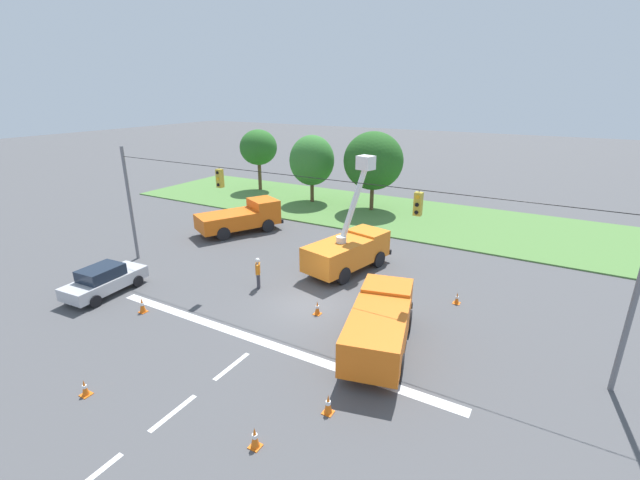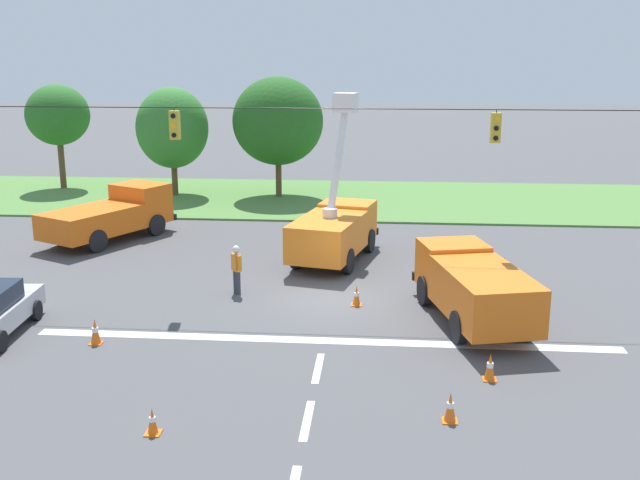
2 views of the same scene
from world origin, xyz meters
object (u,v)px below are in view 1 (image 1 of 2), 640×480
(utility_truck_support_far, at_px, (380,323))
(traffic_cone_lane_edge_a, at_px, (317,308))
(tree_west, at_px, (312,160))
(traffic_cone_near_bucket, at_px, (328,404))
(utility_truck_support_near, at_px, (242,217))
(sedan_silver, at_px, (104,280))
(traffic_cone_foreground_left, at_px, (142,305))
(utility_truck_bucket_lift, at_px, (348,249))
(traffic_cone_mid_left, at_px, (85,388))
(traffic_cone_mid_right, at_px, (255,437))
(road_worker, at_px, (258,271))
(tree_far_west, at_px, (258,148))
(tree_centre, at_px, (373,161))
(traffic_cone_foreground_right, at_px, (457,298))

(utility_truck_support_far, height_order, traffic_cone_lane_edge_a, utility_truck_support_far)
(tree_west, xyz_separation_m, traffic_cone_near_bucket, (15.21, -24.43, -3.70))
(utility_truck_support_near, xyz_separation_m, sedan_silver, (0.47, -12.03, -0.38))
(utility_truck_support_far, bearing_deg, traffic_cone_lane_edge_a, 161.70)
(traffic_cone_foreground_left, bearing_deg, utility_truck_bucket_lift, 56.45)
(utility_truck_support_near, distance_m, traffic_cone_foreground_left, 13.06)
(traffic_cone_mid_left, distance_m, traffic_cone_mid_right, 6.87)
(utility_truck_support_far, height_order, road_worker, utility_truck_support_far)
(tree_far_west, height_order, traffic_cone_foreground_left, tree_far_west)
(tree_centre, relative_size, utility_truck_bucket_lift, 1.04)
(utility_truck_support_near, bearing_deg, traffic_cone_foreground_right, -12.46)
(traffic_cone_mid_right, bearing_deg, tree_far_west, 127.08)
(traffic_cone_foreground_left, bearing_deg, traffic_cone_lane_edge_a, 28.49)
(traffic_cone_foreground_left, relative_size, traffic_cone_foreground_right, 1.27)
(utility_truck_bucket_lift, relative_size, traffic_cone_foreground_right, 11.01)
(traffic_cone_foreground_right, bearing_deg, utility_truck_support_far, -108.37)
(road_worker, height_order, traffic_cone_mid_right, road_worker)
(utility_truck_support_near, distance_m, road_worker, 10.30)
(tree_far_west, bearing_deg, traffic_cone_foreground_left, -64.90)
(utility_truck_support_far, relative_size, road_worker, 3.70)
(sedan_silver, height_order, traffic_cone_foreground_left, sedan_silver)
(traffic_cone_lane_edge_a, bearing_deg, traffic_cone_foreground_right, 38.68)
(utility_truck_support_near, distance_m, utility_truck_support_far, 17.99)
(utility_truck_bucket_lift, relative_size, sedan_silver, 1.53)
(utility_truck_support_near, xyz_separation_m, utility_truck_support_far, (15.24, -9.56, 0.04))
(tree_west, distance_m, traffic_cone_mid_right, 30.47)
(traffic_cone_near_bucket, bearing_deg, road_worker, 140.53)
(utility_truck_support_far, relative_size, traffic_cone_lane_edge_a, 9.44)
(tree_centre, height_order, traffic_cone_mid_left, tree_centre)
(utility_truck_bucket_lift, distance_m, utility_truck_support_far, 8.42)
(traffic_cone_foreground_right, bearing_deg, tree_far_west, 147.20)
(tree_centre, distance_m, utility_truck_bucket_lift, 14.17)
(tree_far_west, height_order, road_worker, tree_far_west)
(road_worker, bearing_deg, traffic_cone_mid_right, -52.99)
(tree_west, relative_size, traffic_cone_mid_right, 8.70)
(sedan_silver, bearing_deg, traffic_cone_mid_left, -39.28)
(traffic_cone_mid_right, height_order, traffic_cone_near_bucket, traffic_cone_near_bucket)
(traffic_cone_foreground_left, relative_size, traffic_cone_mid_left, 1.23)
(tree_centre, xyz_separation_m, sedan_silver, (-5.76, -22.53, -3.71))
(sedan_silver, bearing_deg, road_worker, 34.71)
(traffic_cone_mid_left, bearing_deg, tree_centre, 92.02)
(traffic_cone_foreground_left, height_order, traffic_cone_foreground_right, traffic_cone_foreground_left)
(utility_truck_support_far, xyz_separation_m, traffic_cone_foreground_right, (1.92, 5.77, -0.92))
(tree_centre, bearing_deg, tree_far_west, 173.11)
(traffic_cone_mid_right, bearing_deg, sedan_silver, 162.09)
(utility_truck_bucket_lift, bearing_deg, traffic_cone_foreground_left, -123.55)
(road_worker, xyz_separation_m, traffic_cone_mid_left, (0.03, -10.17, -0.69))
(sedan_silver, height_order, traffic_cone_foreground_right, sedan_silver)
(tree_west, xyz_separation_m, traffic_cone_lane_edge_a, (11.48, -18.75, -3.72))
(utility_truck_support_near, bearing_deg, tree_far_west, 122.01)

